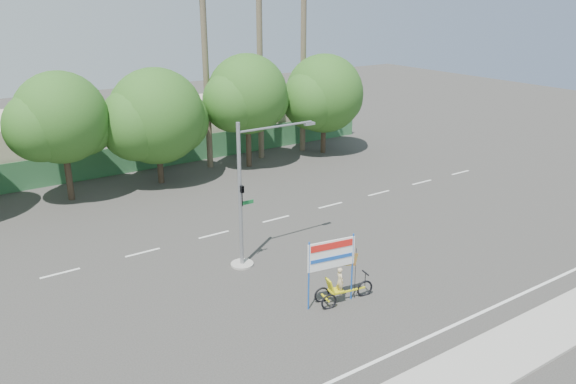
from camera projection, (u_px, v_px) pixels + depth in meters
ground at (334, 285)px, 25.20m from camera, size 120.00×120.00×0.00m
sidewalk_near at (470, 372)px, 19.31m from camera, size 50.00×2.40×0.12m
fence at (155, 155)px, 41.69m from camera, size 38.00×0.08×2.00m
building_right at (223, 121)px, 49.14m from camera, size 14.00×8.00×3.60m
tree_left at (60, 121)px, 33.90m from camera, size 6.66×5.60×8.07m
tree_center at (156, 119)px, 37.24m from camera, size 7.62×6.40×7.85m
tree_right at (247, 97)px, 40.65m from camera, size 6.90×5.80×8.36m
tree_far_right at (324, 96)px, 44.52m from camera, size 7.38×6.20×7.94m
palm_tall at (259, 20)px, 41.15m from camera, size 3.73×3.79×17.45m
palm_mid at (304, 33)px, 43.60m from camera, size 3.73×3.79×15.45m
palm_short at (205, 46)px, 39.33m from camera, size 3.73×3.79×14.45m
traffic_signal at (246, 207)px, 26.19m from camera, size 4.72×1.10×7.00m
trike_billboard at (337, 276)px, 23.35m from camera, size 3.11×0.99×3.09m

